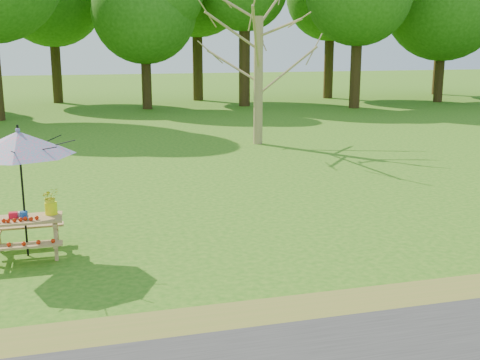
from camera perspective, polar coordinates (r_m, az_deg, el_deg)
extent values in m
plane|color=#276613|center=(10.89, 2.85, -6.15)|extent=(120.00, 120.00, 0.00)
cube|color=olive|center=(8.47, 8.87, -12.07)|extent=(120.00, 1.20, 0.01)
cylinder|color=#90754E|center=(21.33, 1.75, 9.34)|extent=(0.34, 0.34, 4.43)
cube|color=#9A6E45|center=(10.77, -19.70, -3.52)|extent=(1.20, 0.62, 0.04)
cube|color=#9A6E45|center=(10.33, -19.79, -5.91)|extent=(1.20, 0.22, 0.04)
cube|color=#9A6E45|center=(11.38, -19.40, -4.16)|extent=(1.20, 0.22, 0.04)
cylinder|color=black|center=(10.65, -19.90, -1.07)|extent=(0.04, 0.04, 2.25)
cone|color=teal|center=(10.49, -20.24, 3.31)|extent=(1.89, 1.89, 0.39)
sphere|color=teal|center=(10.46, -20.33, 4.46)|extent=(0.08, 0.08, 0.08)
cube|color=red|center=(10.82, -20.71, -3.13)|extent=(0.14, 0.12, 0.10)
cylinder|color=#164AB3|center=(10.70, -19.81, -3.16)|extent=(0.13, 0.13, 0.13)
cube|color=beige|center=(10.90, -19.98, -3.04)|extent=(0.13, 0.13, 0.07)
cylinder|color=#ECF40C|center=(10.83, -17.48, -2.58)|extent=(0.21, 0.21, 0.21)
imported|color=yellow|center=(10.78, -17.55, -1.54)|extent=(0.35, 0.33, 0.31)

